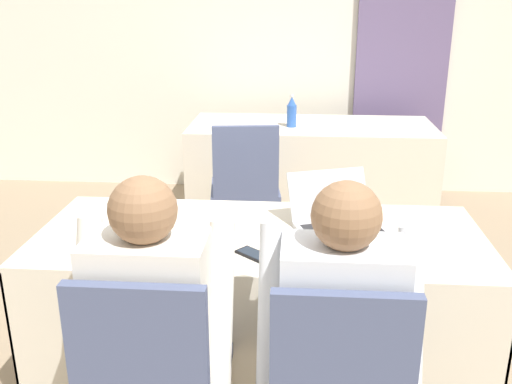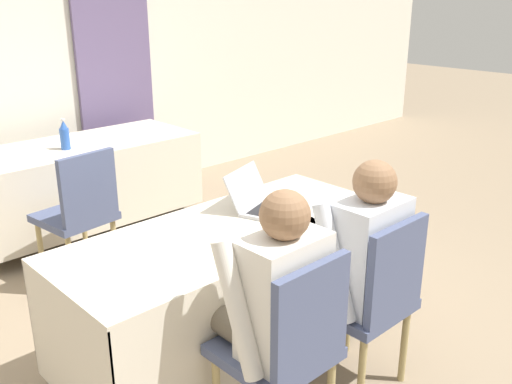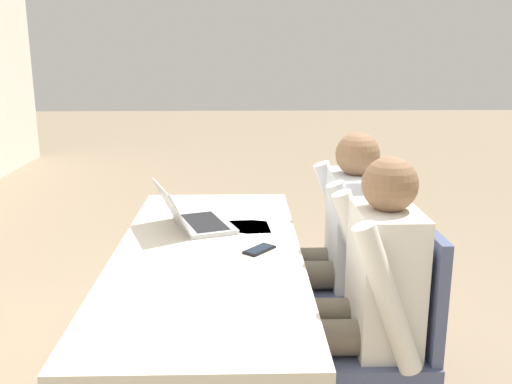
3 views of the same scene
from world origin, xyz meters
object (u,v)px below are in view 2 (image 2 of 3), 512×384
(person_white_shirt, at_px, (355,259))
(cell_phone, at_px, (257,240))
(chair_near_right, at_px, (371,296))
(chair_near_left, at_px, (287,345))
(chair_far_spare, at_px, (80,210))
(laptop, at_px, (264,202))
(water_bottle, at_px, (65,136))
(person_checkered_shirt, at_px, (270,301))

(person_white_shirt, bearing_deg, cell_phone, -51.76)
(chair_near_right, relative_size, person_white_shirt, 0.78)
(cell_phone, bearing_deg, chair_near_left, -170.13)
(chair_near_right, height_order, chair_far_spare, same)
(chair_far_spare, relative_size, person_white_shirt, 0.78)
(laptop, height_order, chair_near_right, laptop)
(water_bottle, distance_m, chair_near_right, 2.74)
(cell_phone, distance_m, person_white_shirt, 0.48)
(laptop, relative_size, chair_near_right, 0.48)
(water_bottle, height_order, chair_near_left, water_bottle)
(chair_far_spare, bearing_deg, laptop, 105.26)
(chair_near_right, height_order, person_checkered_shirt, person_checkered_shirt)
(chair_far_spare, bearing_deg, person_checkered_shirt, 79.63)
(chair_near_left, height_order, person_white_shirt, person_white_shirt)
(person_checkered_shirt, bearing_deg, water_bottle, -98.31)
(laptop, distance_m, water_bottle, 1.96)
(chair_near_right, xyz_separation_m, chair_far_spare, (-0.47, 1.99, 0.00))
(laptop, bearing_deg, water_bottle, 77.07)
(chair_near_left, distance_m, chair_near_right, 0.58)
(water_bottle, relative_size, person_white_shirt, 0.20)
(chair_near_left, relative_size, person_checkered_shirt, 0.78)
(cell_phone, distance_m, water_bottle, 2.24)
(cell_phone, height_order, water_bottle, water_bottle)
(laptop, distance_m, person_checkered_shirt, 0.91)
(chair_near_left, xyz_separation_m, person_white_shirt, (0.58, 0.10, 0.16))
(cell_phone, xyz_separation_m, water_bottle, (0.10, 2.23, 0.10))
(laptop, relative_size, chair_near_left, 0.48)
(water_bottle, bearing_deg, chair_near_left, -97.99)
(cell_phone, xyz_separation_m, chair_far_spare, (-0.18, 1.51, -0.22))
(cell_phone, bearing_deg, person_checkered_shirt, -176.61)
(chair_near_left, relative_size, chair_near_right, 1.00)
(laptop, distance_m, cell_phone, 0.44)
(chair_far_spare, distance_m, person_checkered_shirt, 1.90)
(person_white_shirt, bearing_deg, chair_near_left, 10.24)
(person_white_shirt, bearing_deg, water_bottle, -85.71)
(water_bottle, distance_m, person_checkered_shirt, 2.64)
(cell_phone, distance_m, chair_far_spare, 1.54)
(laptop, height_order, person_white_shirt, person_white_shirt)
(cell_phone, distance_m, chair_near_left, 0.60)
(water_bottle, relative_size, chair_near_right, 0.26)
(chair_near_right, bearing_deg, person_checkered_shirt, -10.24)
(water_bottle, height_order, chair_far_spare, water_bottle)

